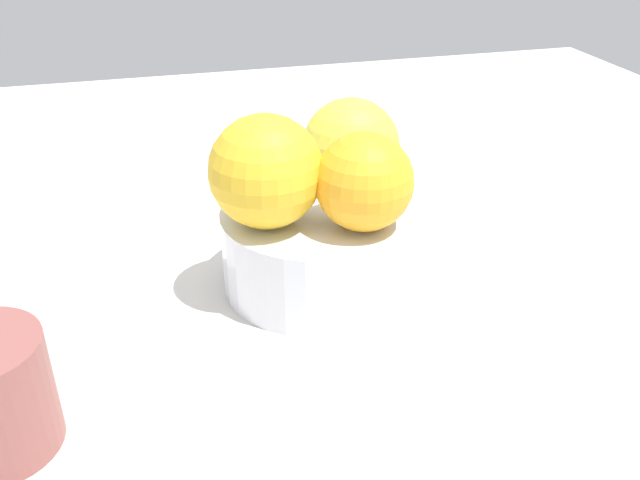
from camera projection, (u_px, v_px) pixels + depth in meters
ground_plane at (320, 294)px, 47.53cm from camera, size 110.00×110.00×2.00cm
fruit_bowl at (320, 249)px, 45.78cm from camera, size 13.02×13.02×5.46cm
orange_in_bowl_0 at (266, 171)px, 41.18cm from camera, size 6.99×6.99×6.99cm
orange_in_bowl_1 at (364, 182)px, 41.02cm from camera, size 6.03×6.03×6.03cm
orange_loose_0 at (351, 147)px, 57.71cm from camera, size 8.31×8.31×8.31cm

